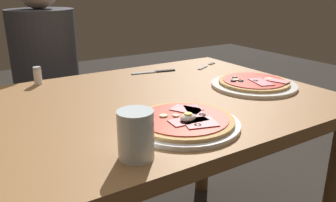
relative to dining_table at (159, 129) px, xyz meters
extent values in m
cube|color=olive|center=(0.00, 0.00, 0.10)|extent=(1.12, 0.87, 0.04)
cylinder|color=brown|center=(0.50, 0.37, -0.27)|extent=(0.07, 0.07, 0.69)
cylinder|color=white|center=(-0.07, -0.25, 0.12)|extent=(0.30, 0.30, 0.01)
cylinder|color=tan|center=(-0.07, -0.25, 0.13)|extent=(0.27, 0.27, 0.01)
cylinder|color=#B72D19|center=(-0.07, -0.25, 0.14)|extent=(0.24, 0.24, 0.00)
torus|color=black|center=(-0.02, -0.26, 0.14)|extent=(0.02, 0.02, 0.00)
torus|color=black|center=(-0.09, -0.28, 0.14)|extent=(0.02, 0.02, 0.00)
torus|color=black|center=(-0.08, -0.31, 0.14)|extent=(0.02, 0.02, 0.00)
cube|color=#D16B70|center=(-0.06, -0.30, 0.14)|extent=(0.10, 0.09, 0.00)
cube|color=#C65B66|center=(-0.02, -0.22, 0.14)|extent=(0.07, 0.09, 0.00)
cube|color=#D16B70|center=(-0.03, -0.21, 0.14)|extent=(0.09, 0.10, 0.00)
cube|color=#D16B70|center=(-0.08, -0.28, 0.14)|extent=(0.10, 0.06, 0.00)
cylinder|color=beige|center=(-0.08, -0.23, 0.14)|extent=(0.02, 0.02, 0.00)
cylinder|color=beige|center=(-0.11, -0.21, 0.14)|extent=(0.02, 0.02, 0.00)
ellipsoid|color=white|center=(-0.08, -0.27, 0.15)|extent=(0.04, 0.03, 0.02)
cylinder|color=yellow|center=(-0.08, -0.27, 0.16)|extent=(0.02, 0.02, 0.00)
cylinder|color=white|center=(0.36, -0.08, 0.12)|extent=(0.31, 0.31, 0.01)
cylinder|color=tan|center=(0.36, -0.08, 0.13)|extent=(0.26, 0.26, 0.01)
cylinder|color=#A82314|center=(0.36, -0.08, 0.14)|extent=(0.23, 0.23, 0.00)
torus|color=black|center=(0.28, -0.05, 0.14)|extent=(0.02, 0.02, 0.00)
torus|color=black|center=(0.35, -0.10, 0.14)|extent=(0.02, 0.02, 0.00)
torus|color=black|center=(0.31, -0.07, 0.14)|extent=(0.02, 0.02, 0.00)
torus|color=black|center=(0.32, -0.02, 0.14)|extent=(0.02, 0.02, 0.00)
cube|color=#D16B70|center=(0.42, -0.13, 0.14)|extent=(0.07, 0.10, 0.00)
cube|color=#C65B66|center=(0.36, -0.12, 0.14)|extent=(0.08, 0.11, 0.00)
cylinder|color=beige|center=(0.30, -0.04, 0.14)|extent=(0.03, 0.03, 0.00)
cylinder|color=beige|center=(0.42, -0.10, 0.14)|extent=(0.02, 0.02, 0.00)
cylinder|color=silver|center=(-0.26, -0.34, 0.17)|extent=(0.08, 0.08, 0.11)
cylinder|color=silver|center=(-0.26, -0.34, 0.14)|extent=(0.07, 0.07, 0.05)
cube|color=silver|center=(0.38, 0.25, 0.12)|extent=(0.07, 0.05, 0.00)
cube|color=silver|center=(0.47, 0.29, 0.12)|extent=(0.04, 0.02, 0.00)
cube|color=silver|center=(0.47, 0.29, 0.12)|extent=(0.04, 0.02, 0.00)
cube|color=silver|center=(0.47, 0.30, 0.12)|extent=(0.04, 0.02, 0.00)
cube|color=silver|center=(0.47, 0.30, 0.12)|extent=(0.04, 0.02, 0.00)
cube|color=silver|center=(0.11, 0.31, 0.12)|extent=(0.11, 0.04, 0.00)
cube|color=black|center=(0.21, 0.29, 0.12)|extent=(0.09, 0.04, 0.01)
cylinder|color=white|center=(-0.30, 0.38, 0.14)|extent=(0.03, 0.03, 0.05)
cylinder|color=silver|center=(-0.30, 0.38, 0.18)|extent=(0.03, 0.03, 0.01)
cylinder|color=black|center=(-0.17, 0.81, -0.39)|extent=(0.29, 0.29, 0.46)
cylinder|color=#38383D|center=(-0.17, 0.81, 0.10)|extent=(0.32, 0.32, 0.52)
camera|label=1|loc=(-0.56, -0.94, 0.48)|focal=36.83mm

